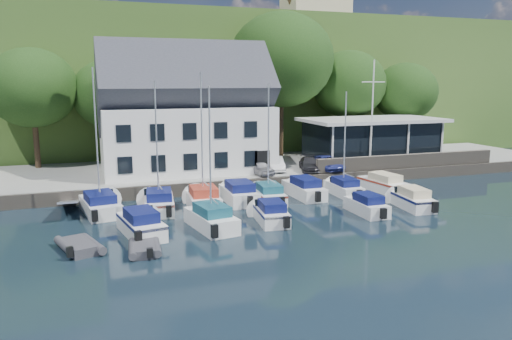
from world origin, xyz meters
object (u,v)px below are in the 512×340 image
(boat_r1_5, at_px, (304,187))
(dinghy_0, at_px, (80,244))
(boat_r1_0, at_px, (97,146))
(boat_r1_6, at_px, (345,141))
(flagpole, at_px, (372,115))
(boat_r1_3, at_px, (239,191))
(club_pavilion, at_px, (371,139))
(boat_r1_2, at_px, (202,140))
(boat_r2_1, at_px, (210,151))
(boat_r2_4, at_px, (412,197))
(boat_r2_3, at_px, (366,203))
(car_dgrey, at_px, (309,164))
(boat_r1_4, at_px, (268,144))
(harbor_building, at_px, (186,120))
(boat_r2_0, at_px, (141,222))
(boat_r1_1, at_px, (157,143))
(dinghy_1, at_px, (144,246))
(boat_r1_7, at_px, (383,182))
(car_blue, at_px, (327,162))
(car_white, at_px, (275,164))
(car_silver, at_px, (260,168))
(boat_r2_2, at_px, (271,211))

(boat_r1_5, relative_size, dinghy_0, 2.17)
(boat_r1_0, bearing_deg, boat_r1_6, -10.14)
(flagpole, relative_size, boat_r1_3, 1.49)
(club_pavilion, distance_m, boat_r1_2, 20.83)
(boat_r2_1, bearing_deg, boat_r2_4, -8.60)
(club_pavilion, distance_m, boat_r2_3, 16.65)
(car_dgrey, relative_size, boat_r1_6, 0.47)
(club_pavilion, distance_m, boat_r1_4, 16.50)
(harbor_building, xyz_separation_m, boat_r2_4, (12.88, -14.06, -4.61))
(car_dgrey, relative_size, boat_r1_4, 0.46)
(boat_r1_2, relative_size, boat_r1_5, 1.42)
(harbor_building, xyz_separation_m, flagpole, (15.78, -4.01, 0.37))
(boat_r2_0, bearing_deg, boat_r1_1, 60.83)
(boat_r1_6, height_order, boat_r2_3, boat_r1_6)
(boat_r1_2, relative_size, dinghy_1, 3.42)
(boat_r1_5, distance_m, boat_r2_3, 6.11)
(boat_r2_0, bearing_deg, boat_r2_1, -10.88)
(boat_r1_7, height_order, boat_r2_4, boat_r2_4)
(car_blue, bearing_deg, car_white, 167.83)
(dinghy_0, bearing_deg, boat_r1_2, 21.41)
(car_dgrey, xyz_separation_m, flagpole, (5.75, -0.47, 4.16))
(boat_r1_2, distance_m, dinghy_1, 10.28)
(club_pavilion, relative_size, boat_r1_6, 1.59)
(boat_r1_2, height_order, boat_r2_0, boat_r1_2)
(boat_r1_5, height_order, dinghy_1, boat_r1_5)
(car_white, relative_size, dinghy_1, 1.32)
(boat_r1_0, distance_m, boat_r1_5, 15.24)
(boat_r1_3, distance_m, boat_r1_4, 4.09)
(car_white, xyz_separation_m, boat_r1_0, (-14.71, -5.89, 2.93))
(car_silver, bearing_deg, boat_r2_3, -80.47)
(club_pavilion, bearing_deg, boat_r1_2, -154.70)
(car_dgrey, xyz_separation_m, boat_r1_3, (-7.95, -5.00, -0.78))
(harbor_building, relative_size, car_silver, 4.31)
(boat_r1_4, xyz_separation_m, dinghy_1, (-9.76, -8.00, -3.95))
(car_blue, xyz_separation_m, boat_r1_6, (-1.20, -5.20, 2.49))
(car_dgrey, relative_size, car_blue, 1.03)
(boat_r1_0, xyz_separation_m, boat_r2_2, (9.96, -5.57, -3.83))
(boat_r1_4, height_order, boat_r1_7, boat_r1_4)
(car_silver, height_order, boat_r2_1, boat_r2_1)
(car_blue, bearing_deg, boat_r2_4, -81.95)
(flagpole, relative_size, dinghy_1, 3.42)
(boat_r2_2, bearing_deg, boat_r1_2, 130.05)
(boat_r2_3, distance_m, dinghy_1, 15.08)
(boat_r1_4, bearing_deg, car_dgrey, 48.56)
(car_dgrey, xyz_separation_m, boat_r2_0, (-15.53, -10.67, -0.79))
(car_dgrey, relative_size, boat_r1_0, 0.43)
(club_pavilion, relative_size, dinghy_1, 4.78)
(car_white, distance_m, boat_r2_1, 14.74)
(harbor_building, bearing_deg, car_white, -20.74)
(car_silver, distance_m, boat_r2_3, 11.23)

